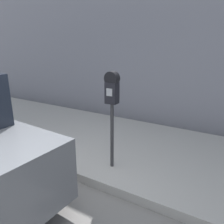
# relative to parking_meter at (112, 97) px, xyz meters

# --- Properties ---
(ground_plane) EXTENTS (60.00, 60.00, 0.00)m
(ground_plane) POSITION_rel_parking_meter_xyz_m (-0.58, -1.28, -1.33)
(ground_plane) COLOR slate
(sidewalk) EXTENTS (24.00, 2.80, 0.15)m
(sidewalk) POSITION_rel_parking_meter_xyz_m (-0.58, 0.92, -1.26)
(sidewalk) COLOR #9E9B96
(sidewalk) RESTS_ON ground_plane
(building_facade) EXTENTS (24.00, 0.30, 4.85)m
(building_facade) POSITION_rel_parking_meter_xyz_m (-0.58, 2.86, 1.09)
(building_facade) COLOR gray
(building_facade) RESTS_ON ground_plane
(parking_meter) EXTENTS (0.21, 0.16, 1.58)m
(parking_meter) POSITION_rel_parking_meter_xyz_m (0.00, 0.00, 0.00)
(parking_meter) COLOR #2D2D30
(parking_meter) RESTS_ON sidewalk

